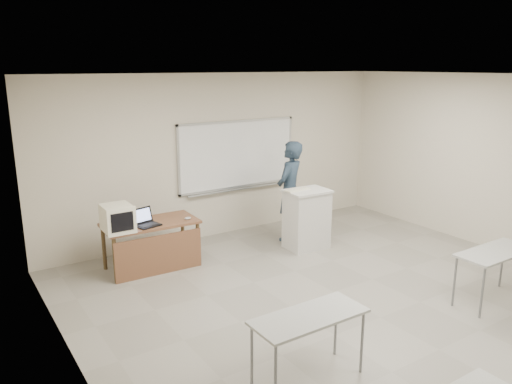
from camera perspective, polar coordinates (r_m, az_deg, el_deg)
floor at (r=6.76m, az=14.01°, el=-13.79°), size 7.00×8.00×0.01m
whiteboard at (r=9.40m, az=-2.09°, el=4.20°), size 2.48×0.10×1.31m
student_desks at (r=5.75m, az=24.53°, el=-12.41°), size 4.40×2.20×0.73m
instructor_desk at (r=7.94m, az=-11.62°, el=-4.99°), size 1.45×0.73×0.75m
podium at (r=8.74m, az=5.80°, el=-3.09°), size 0.74×0.54×1.05m
crt_monitor at (r=7.63m, az=-15.56°, el=-2.88°), size 0.43×0.48×0.41m
laptop at (r=7.82m, az=-12.39°, el=-3.31°), size 0.35×0.32×0.26m
mouse at (r=8.00m, az=-7.81°, el=-2.99°), size 0.12×0.09×0.04m
keyboard at (r=8.57m, az=4.78°, el=0.28°), size 0.48×0.19×0.03m
presenter at (r=9.05m, az=3.88°, el=0.10°), size 0.79×0.70×1.83m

